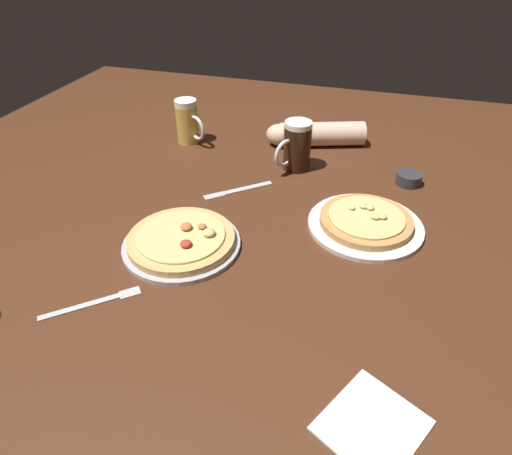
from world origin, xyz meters
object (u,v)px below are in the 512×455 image
at_px(ramekin_butter, 409,179).
at_px(napkin_folded, 372,424).
at_px(pizza_plate_far, 366,222).
at_px(fork_left, 93,302).
at_px(pizza_plate_near, 182,241).
at_px(diner_arm, 313,134).
at_px(beer_mug_amber, 188,122).
at_px(beer_mug_dark, 296,146).
at_px(knife_right, 238,190).

bearing_deg(ramekin_butter, napkin_folded, -92.91).
xyz_separation_m(pizza_plate_far, fork_left, (-0.52, -0.44, -0.01)).
xyz_separation_m(pizza_plate_far, napkin_folded, (0.06, -0.55, -0.01)).
height_order(pizza_plate_near, fork_left, pizza_plate_near).
bearing_deg(diner_arm, pizza_plate_far, -63.24).
height_order(pizza_plate_far, diner_arm, diner_arm).
relative_size(pizza_plate_near, napkin_folded, 1.86).
bearing_deg(ramekin_butter, beer_mug_amber, 173.61).
xyz_separation_m(pizza_plate_near, beer_mug_dark, (0.18, 0.48, 0.06)).
bearing_deg(beer_mug_amber, diner_arm, 13.12).
relative_size(pizza_plate_far, knife_right, 1.70).
bearing_deg(napkin_folded, beer_mug_amber, 128.31).
distance_m(pizza_plate_near, beer_mug_amber, 0.61).
height_order(ramekin_butter, napkin_folded, ramekin_butter).
height_order(pizza_plate_near, ramekin_butter, pizza_plate_near).
xyz_separation_m(pizza_plate_near, fork_left, (-0.10, -0.23, -0.01)).
relative_size(beer_mug_dark, fork_left, 0.92).
bearing_deg(pizza_plate_near, diner_arm, 73.33).
xyz_separation_m(pizza_plate_near, napkin_folded, (0.49, -0.34, -0.01)).
bearing_deg(beer_mug_dark, knife_right, -125.55).
bearing_deg(knife_right, napkin_folded, -55.15).
bearing_deg(fork_left, ramekin_butter, 48.59).
bearing_deg(diner_arm, knife_right, -112.17).
height_order(pizza_plate_far, napkin_folded, pizza_plate_far).
height_order(pizza_plate_far, fork_left, pizza_plate_far).
distance_m(ramekin_butter, fork_left, 0.95).
bearing_deg(knife_right, beer_mug_amber, 135.26).
bearing_deg(fork_left, pizza_plate_far, 40.35).
distance_m(fork_left, diner_arm, 0.94).
relative_size(pizza_plate_near, ramekin_butter, 3.83).
relative_size(fork_left, knife_right, 0.97).
relative_size(ramekin_butter, diner_arm, 0.22).
relative_size(ramekin_butter, knife_right, 0.43).
distance_m(beer_mug_amber, napkin_folded, 1.15).
bearing_deg(diner_arm, beer_mug_dark, -95.83).
height_order(beer_mug_dark, ramekin_butter, beer_mug_dark).
xyz_separation_m(pizza_plate_far, beer_mug_amber, (-0.65, 0.35, 0.06)).
height_order(pizza_plate_near, knife_right, pizza_plate_near).
bearing_deg(pizza_plate_far, napkin_folded, -83.55).
distance_m(beer_mug_amber, ramekin_butter, 0.76).
bearing_deg(ramekin_butter, beer_mug_dark, -179.65).
height_order(pizza_plate_far, beer_mug_amber, beer_mug_amber).
bearing_deg(fork_left, beer_mug_dark, 68.64).
distance_m(beer_mug_dark, ramekin_butter, 0.35).
distance_m(pizza_plate_far, beer_mug_amber, 0.74).
bearing_deg(ramekin_butter, diner_arm, 151.01).
distance_m(pizza_plate_near, ramekin_butter, 0.71).
bearing_deg(napkin_folded, fork_left, 169.58).
height_order(beer_mug_dark, knife_right, beer_mug_dark).
xyz_separation_m(knife_right, diner_arm, (0.15, 0.37, 0.04)).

